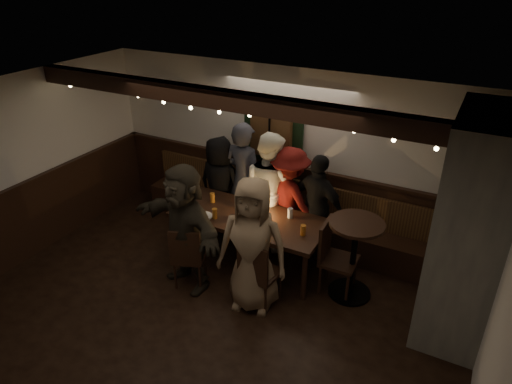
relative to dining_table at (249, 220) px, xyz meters
The scene contains 13 objects.
room 1.17m from the dining_table, ahead, with size 6.02×5.01×2.62m.
dining_table is the anchor object (origin of this frame).
chair_near_left 0.97m from the dining_table, 118.41° to the right, with size 0.53×0.53×0.90m.
chair_near_right 0.93m from the dining_table, 55.29° to the right, with size 0.47×0.47×0.95m.
chair_end 1.23m from the dining_table, ahead, with size 0.47×0.47×1.00m.
high_top 1.49m from the dining_table, ahead, with size 0.68×0.68×1.08m.
person_a 1.07m from the dining_table, 143.64° to the left, with size 0.76×0.49×1.55m, color black.
person_b 0.84m from the dining_table, 123.90° to the left, with size 0.67×0.44×1.84m, color #2C2E38.
person_c 0.67m from the dining_table, 90.46° to the left, with size 0.86×0.67×1.77m, color white.
person_d 0.74m from the dining_table, 64.82° to the left, with size 1.03×0.59×1.59m, color #57100E.
person_e 0.99m from the dining_table, 40.18° to the left, with size 0.92×0.38×1.58m, color black.
person_f 0.94m from the dining_table, 122.81° to the right, with size 1.61×0.51×1.74m, color #2E291F.
person_g 0.90m from the dining_table, 58.43° to the right, with size 0.86×0.56×1.75m, color #91775A.
Camera 1 is at (2.56, -3.34, 3.93)m, focal length 32.00 mm.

